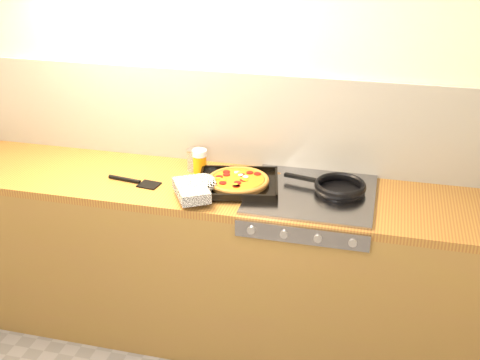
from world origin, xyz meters
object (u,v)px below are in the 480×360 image
(tomato_can, at_px, (195,160))
(juice_glass, at_px, (200,161))
(frying_pan, at_px, (339,187))
(pizza_on_tray, at_px, (225,183))

(tomato_can, xyz_separation_m, juice_glass, (0.03, -0.02, 0.01))
(juice_glass, bearing_deg, frying_pan, -6.39)
(pizza_on_tray, xyz_separation_m, frying_pan, (0.54, 0.10, -0.01))
(pizza_on_tray, relative_size, tomato_can, 4.49)
(pizza_on_tray, height_order, juice_glass, juice_glass)
(pizza_on_tray, height_order, tomato_can, tomato_can)
(tomato_can, bearing_deg, frying_pan, -7.81)
(pizza_on_tray, relative_size, frying_pan, 1.21)
(pizza_on_tray, xyz_separation_m, juice_glass, (-0.19, 0.18, 0.02))
(tomato_can, height_order, juice_glass, juice_glass)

